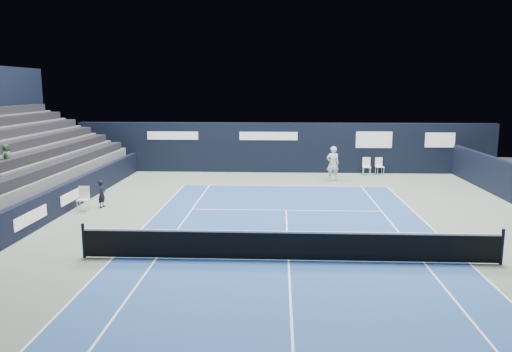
{
  "coord_description": "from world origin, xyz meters",
  "views": [
    {
      "loc": [
        -0.31,
        -14.69,
        5.25
      ],
      "look_at": [
        -1.36,
        7.57,
        1.3
      ],
      "focal_mm": 35.0,
      "sensor_mm": 36.0,
      "label": 1
    }
  ],
  "objects": [
    {
      "name": "ground",
      "position": [
        0.0,
        2.0,
        0.0
      ],
      "size": [
        48.0,
        48.0,
        0.0
      ],
      "primitive_type": "plane",
      "color": "#5A6B5F",
      "rests_on": "ground"
    },
    {
      "name": "line_judge",
      "position": [
        -8.18,
        6.6,
        0.61
      ],
      "size": [
        0.38,
        0.5,
        1.23
      ],
      "primitive_type": "imported",
      "rotation": [
        0.0,
        0.0,
        1.36
      ],
      "color": "black",
      "rests_on": "ground"
    },
    {
      "name": "folding_chair_back_a",
      "position": [
        5.82,
        15.94,
        0.68
      ],
      "size": [
        0.52,
        0.55,
        1.03
      ],
      "rotation": [
        0.0,
        0.0,
        0.17
      ],
      "color": "white",
      "rests_on": "ground"
    },
    {
      "name": "back_sponsor_wall",
      "position": [
        0.01,
        16.5,
        1.55
      ],
      "size": [
        26.0,
        0.63,
        3.1
      ],
      "color": "black",
      "rests_on": "ground"
    },
    {
      "name": "court_markings",
      "position": [
        0.0,
        0.0,
        0.01
      ],
      "size": [
        11.03,
        23.83,
        0.0
      ],
      "color": "white",
      "rests_on": "court_surface"
    },
    {
      "name": "court_surface",
      "position": [
        0.0,
        0.0,
        0.0
      ],
      "size": [
        10.97,
        23.77,
        0.01
      ],
      "primitive_type": "cube",
      "color": "navy",
      "rests_on": "ground"
    },
    {
      "name": "tennis_player",
      "position": [
        2.73,
        13.51,
        1.0
      ],
      "size": [
        0.79,
        0.9,
        1.99
      ],
      "color": "silver",
      "rests_on": "ground"
    },
    {
      "name": "line_judge_chair",
      "position": [
        -8.76,
        5.98,
        0.6
      ],
      "size": [
        0.5,
        0.49,
        1.05
      ],
      "rotation": [
        0.0,
        0.0,
        0.08
      ],
      "color": "silver",
      "rests_on": "ground"
    },
    {
      "name": "tennis_net",
      "position": [
        0.0,
        0.0,
        0.51
      ],
      "size": [
        12.9,
        0.1,
        1.1
      ],
      "color": "black",
      "rests_on": "ground"
    },
    {
      "name": "folding_chair_back_b",
      "position": [
        5.01,
        15.62,
        0.61
      ],
      "size": [
        0.49,
        0.47,
        1.07
      ],
      "rotation": [
        0.0,
        0.0,
        -0.02
      ],
      "color": "silver",
      "rests_on": "ground"
    },
    {
      "name": "side_barrier_left",
      "position": [
        -9.5,
        5.97,
        0.6
      ],
      "size": [
        0.33,
        22.0,
        1.2
      ],
      "color": "black",
      "rests_on": "ground"
    }
  ]
}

